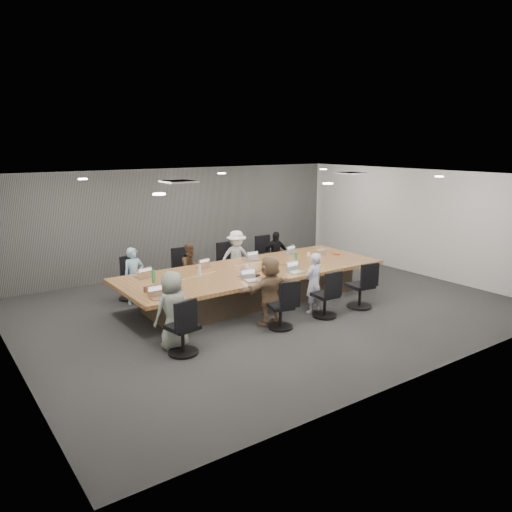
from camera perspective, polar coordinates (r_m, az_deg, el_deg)
floor at (r=10.87m, az=1.22°, el=-5.79°), size 10.00×8.00×0.00m
ceiling at (r=10.32m, az=1.29°, el=9.10°), size 10.00×8.00×0.00m
wall_back at (r=13.88m, az=-8.59°, el=4.12°), size 10.00×0.00×2.80m
wall_front at (r=7.75m, az=19.07°, el=-3.41°), size 10.00×0.00×2.80m
wall_left at (r=8.62m, az=-26.64°, el=-2.46°), size 0.00×8.00×2.80m
wall_right at (r=14.01m, az=18.01°, el=3.71°), size 0.00×8.00×2.80m
curtain at (r=13.81m, az=-8.44°, el=4.08°), size 9.80×0.04×2.80m
conference_table at (r=11.14m, az=-0.30°, el=-3.16°), size 6.00×2.20×0.74m
chair_0 at (r=11.61m, az=-14.34°, el=-3.06°), size 0.64×0.64×0.74m
chair_1 at (r=12.14m, az=-8.18°, el=-1.98°), size 0.55×0.55×0.79m
chair_2 at (r=12.74m, az=-3.08°, el=-1.19°), size 0.56×0.56×0.77m
chair_3 at (r=13.39m, az=1.31°, el=-0.30°), size 0.59×0.59×0.85m
chair_4 at (r=8.48m, az=-8.39°, el=-8.54°), size 0.63×0.63×0.80m
chair_5 at (r=9.53m, az=2.82°, el=-6.19°), size 0.60×0.60×0.73m
chair_6 at (r=10.23m, az=7.88°, el=-4.85°), size 0.54×0.54×0.77m
chair_7 at (r=10.91m, az=11.81°, el=-3.73°), size 0.63×0.63×0.82m
person_0 at (r=11.22m, az=-13.77°, el=-2.22°), size 0.46×0.31×1.25m
laptop_0 at (r=10.70m, az=-12.72°, el=-2.23°), size 0.38×0.30×0.02m
person_1 at (r=11.78m, az=-7.43°, el=-1.37°), size 0.62×0.50×1.20m
laptop_1 at (r=11.28m, az=-6.15°, el=-1.21°), size 0.31×0.24×0.02m
person_2 at (r=12.39m, az=-2.24°, el=-0.20°), size 0.97×0.70×1.36m
laptop_2 at (r=11.92m, az=-0.81°, el=-0.36°), size 0.31×0.22×0.02m
person_3 at (r=13.08m, az=2.23°, el=0.19°), size 0.76×0.45×1.22m
laptop_3 at (r=12.63m, az=3.74°, el=0.36°), size 0.34×0.28×0.02m
person_4 at (r=8.68m, az=-9.50°, el=-6.09°), size 0.71×0.50×1.36m
laptop_4 at (r=9.14m, az=-11.02°, el=-4.74°), size 0.30×0.21×0.02m
person_5 at (r=9.70m, az=1.57°, el=-3.88°), size 1.31×0.56×1.37m
laptop_5 at (r=10.11m, az=-0.28°, el=-2.79°), size 0.37×0.28×0.02m
person_6 at (r=10.40m, az=6.61°, el=-3.07°), size 0.50×0.37×1.27m
laptop_6 at (r=10.78m, az=4.69°, el=-1.84°), size 0.33×0.24×0.02m
bottle_green_left at (r=10.14m, az=-11.63°, el=-2.31°), size 0.08×0.08×0.26m
bottle_green_right at (r=11.50m, az=4.57°, el=-0.27°), size 0.09×0.09×0.26m
bottle_clear at (r=10.49m, az=-6.49°, el=-1.65°), size 0.09×0.09×0.24m
cup_white_far at (r=11.08m, az=-1.09°, el=-1.18°), size 0.09×0.09×0.10m
cup_white_near at (r=12.32m, az=6.05°, el=0.20°), size 0.09×0.09×0.10m
mug_brown at (r=9.57m, az=-12.48°, el=-3.72°), size 0.11×0.11×0.11m
mic_left at (r=10.45m, az=0.07°, el=-2.23°), size 0.16×0.13×0.03m
mic_right at (r=11.49m, az=1.59°, el=-0.83°), size 0.17×0.12×0.03m
stapler at (r=10.57m, az=2.10°, el=-1.98°), size 0.16×0.05×0.06m
canvas_bag at (r=12.55m, az=7.45°, el=0.45°), size 0.24×0.15×0.12m
snack_packet at (r=12.61m, az=9.18°, el=0.25°), size 0.21×0.21×0.04m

